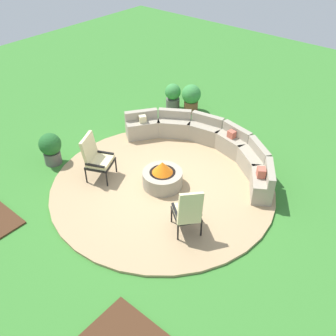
% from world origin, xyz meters
% --- Properties ---
extents(ground_plane, '(24.00, 24.00, 0.00)m').
position_xyz_m(ground_plane, '(0.00, 0.00, 0.00)').
color(ground_plane, '#387A2D').
extents(patio_circle, '(5.30, 5.30, 0.06)m').
position_xyz_m(patio_circle, '(0.00, 0.00, 0.03)').
color(patio_circle, tan).
rests_on(patio_circle, ground_plane).
extents(fire_pit, '(0.94, 0.94, 0.66)m').
position_xyz_m(fire_pit, '(0.00, 0.00, 0.31)').
color(fire_pit, '#9E937F').
rests_on(fire_pit, patio_circle).
extents(curved_stone_bench, '(4.66, 1.82, 0.73)m').
position_xyz_m(curved_stone_bench, '(0.05, 1.81, 0.36)').
color(curved_stone_bench, '#9E937F').
rests_on(curved_stone_bench, patio_circle).
extents(lounge_chair_front_left, '(0.79, 0.81, 1.13)m').
position_xyz_m(lounge_chair_front_left, '(-1.43, -0.76, 0.63)').
color(lounge_chair_front_left, black).
rests_on(lounge_chair_front_left, patio_circle).
extents(lounge_chair_front_right, '(0.76, 0.78, 1.14)m').
position_xyz_m(lounge_chair_front_right, '(1.38, -0.83, 0.63)').
color(lounge_chair_front_right, black).
rests_on(lounge_chair_front_right, patio_circle).
extents(potted_plant_0, '(0.56, 0.56, 0.85)m').
position_xyz_m(potted_plant_0, '(-2.82, -1.06, 0.47)').
color(potted_plant_0, '#605B56').
rests_on(potted_plant_0, ground_plane).
extents(potted_plant_1, '(0.60, 0.60, 0.87)m').
position_xyz_m(potted_plant_1, '(-1.81, 3.49, 0.48)').
color(potted_plant_1, brown).
rests_on(potted_plant_1, ground_plane).
extents(potted_plant_2, '(0.50, 0.50, 0.82)m').
position_xyz_m(potted_plant_2, '(-2.37, 3.26, 0.44)').
color(potted_plant_2, '#605B56').
rests_on(potted_plant_2, ground_plane).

